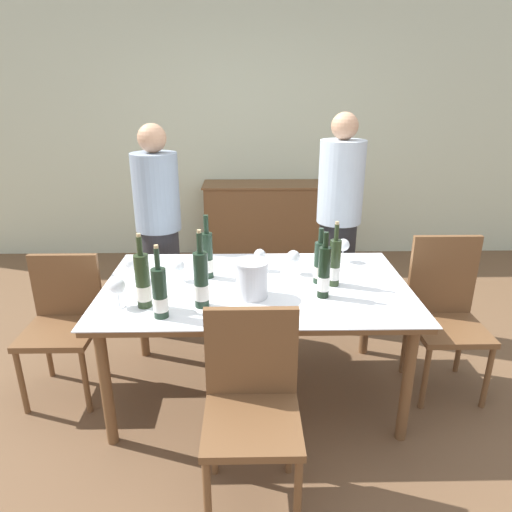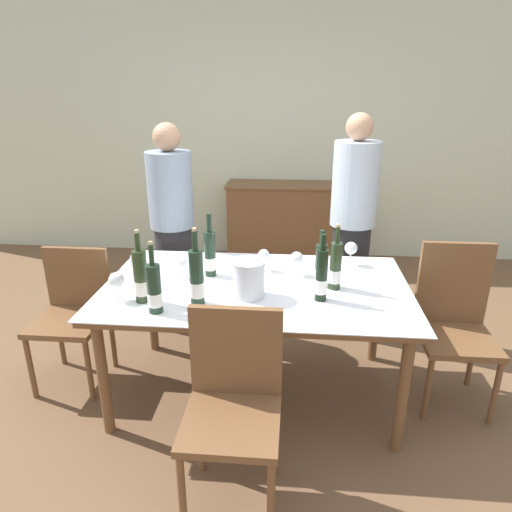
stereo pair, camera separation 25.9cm
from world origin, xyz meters
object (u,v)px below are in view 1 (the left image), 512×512
(wine_bottle_0, at_px, (335,264))
(chair_right_end, at_px, (445,306))
(dining_table, at_px, (256,295))
(wine_glass_3, at_px, (117,287))
(chair_near_front, at_px, (252,397))
(wine_bottle_4, at_px, (320,263))
(person_host, at_px, (159,234))
(ice_bucket, at_px, (252,278))
(wine_bottle_1, at_px, (207,256))
(wine_bottle_3, at_px, (201,281))
(wine_glass_4, at_px, (260,255))
(wine_bottle_2, at_px, (160,294))
(wine_glass_0, at_px, (179,267))
(wine_bottle_5, at_px, (143,282))
(person_guest_left, at_px, (338,226))
(sideboard_cabinet, at_px, (267,222))
(wine_bottle_6, at_px, (324,273))
(wine_glass_1, at_px, (293,257))
(wine_glass_2, at_px, (343,246))
(chair_left_end, at_px, (64,316))
(wine_glass_5, at_px, (132,264))

(wine_bottle_0, xyz_separation_m, chair_right_end, (0.73, 0.10, -0.33))
(dining_table, bearing_deg, wine_glass_3, -160.10)
(chair_right_end, height_order, chair_near_front, chair_right_end)
(wine_bottle_4, bearing_deg, person_host, 144.16)
(ice_bucket, height_order, wine_bottle_1, wine_bottle_1)
(wine_bottle_3, bearing_deg, wine_bottle_1, 90.08)
(wine_glass_4, bearing_deg, wine_bottle_4, -30.40)
(wine_bottle_2, relative_size, wine_glass_0, 2.98)
(wine_bottle_5, xyz_separation_m, person_guest_left, (1.23, 1.12, -0.04))
(sideboard_cabinet, height_order, wine_bottle_1, wine_bottle_1)
(wine_bottle_3, relative_size, wine_glass_4, 3.03)
(sideboard_cabinet, distance_m, wine_bottle_6, 2.55)
(sideboard_cabinet, height_order, chair_right_end, chair_right_end)
(wine_glass_1, height_order, person_host, person_host)
(wine_glass_2, relative_size, chair_near_front, 0.17)
(wine_glass_3, distance_m, chair_left_end, 0.67)
(dining_table, height_order, wine_glass_3, wine_glass_3)
(wine_glass_5, height_order, chair_near_front, chair_near_front)
(wine_glass_3, xyz_separation_m, chair_right_end, (1.90, 0.36, -0.31))
(chair_left_end, distance_m, person_guest_left, 2.00)
(dining_table, distance_m, wine_bottle_2, 0.64)
(wine_bottle_1, height_order, wine_bottle_5, wine_bottle_5)
(wine_bottle_6, bearing_deg, person_guest_left, 75.04)
(wine_glass_0, bearing_deg, dining_table, -9.25)
(wine_bottle_4, xyz_separation_m, wine_glass_1, (-0.14, 0.14, -0.02))
(wine_bottle_0, height_order, person_guest_left, person_guest_left)
(wine_bottle_6, bearing_deg, person_host, 137.76)
(wine_bottle_3, distance_m, wine_glass_3, 0.44)
(wine_bottle_3, height_order, wine_bottle_4, wine_bottle_3)
(wine_glass_5, height_order, person_guest_left, person_guest_left)
(person_host, bearing_deg, wine_bottle_3, -68.89)
(sideboard_cabinet, xyz_separation_m, wine_bottle_5, (-0.75, -2.60, 0.44))
(wine_bottle_5, height_order, wine_glass_5, wine_bottle_5)
(sideboard_cabinet, distance_m, person_guest_left, 1.61)
(wine_bottle_3, bearing_deg, chair_right_end, 13.76)
(wine_bottle_6, distance_m, chair_near_front, 0.79)
(wine_bottle_5, relative_size, wine_bottle_6, 1.08)
(sideboard_cabinet, distance_m, wine_bottle_1, 2.31)
(wine_glass_3, relative_size, wine_glass_5, 1.05)
(ice_bucket, bearing_deg, wine_glass_5, 161.09)
(wine_bottle_1, distance_m, chair_near_front, 0.98)
(wine_bottle_4, relative_size, person_guest_left, 0.20)
(wine_glass_2, relative_size, chair_right_end, 0.16)
(wine_bottle_1, xyz_separation_m, wine_glass_2, (0.87, 0.25, -0.03))
(wine_bottle_0, relative_size, chair_left_end, 0.44)
(wine_glass_4, bearing_deg, wine_glass_1, -16.13)
(wine_bottle_1, bearing_deg, wine_bottle_4, -7.87)
(wine_bottle_3, height_order, wine_glass_3, wine_bottle_3)
(wine_glass_2, distance_m, wine_glass_4, 0.57)
(wine_bottle_0, height_order, wine_glass_1, wine_bottle_0)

